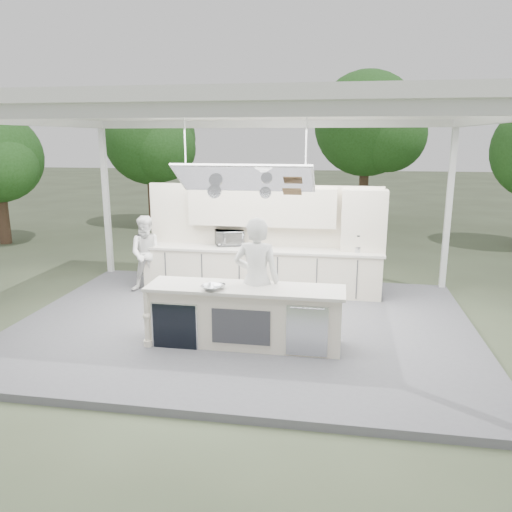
% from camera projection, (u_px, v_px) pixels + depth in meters
% --- Properties ---
extents(ground, '(90.00, 90.00, 0.00)m').
position_uv_depth(ground, '(244.00, 329.00, 8.91)').
color(ground, '#4D583D').
rests_on(ground, ground).
extents(stage_deck, '(8.00, 6.00, 0.12)m').
position_uv_depth(stage_deck, '(244.00, 326.00, 8.90)').
color(stage_deck, '#58585C').
rests_on(stage_deck, ground).
extents(tent, '(8.20, 6.20, 3.86)m').
position_uv_depth(tent, '(243.00, 114.00, 8.04)').
color(tent, white).
rests_on(tent, ground).
extents(demo_island, '(3.10, 0.79, 0.95)m').
position_uv_depth(demo_island, '(244.00, 316.00, 7.87)').
color(demo_island, beige).
rests_on(demo_island, stage_deck).
extents(back_counter, '(5.08, 0.72, 0.95)m').
position_uv_depth(back_counter, '(261.00, 270.00, 10.60)').
color(back_counter, beige).
rests_on(back_counter, stage_deck).
extents(back_wall_unit, '(5.05, 0.48, 2.25)m').
position_uv_depth(back_wall_unit, '(283.00, 223.00, 10.50)').
color(back_wall_unit, beige).
rests_on(back_wall_unit, stage_deck).
extents(tree_cluster, '(19.55, 9.40, 5.85)m').
position_uv_depth(tree_cluster, '(292.00, 139.00, 17.55)').
color(tree_cluster, '#4F3527').
rests_on(tree_cluster, ground).
extents(head_chef, '(0.75, 0.51, 2.02)m').
position_uv_depth(head_chef, '(257.00, 280.00, 7.92)').
color(head_chef, silver).
rests_on(head_chef, stage_deck).
extents(sous_chef, '(0.92, 0.79, 1.63)m').
position_uv_depth(sous_chef, '(148.00, 254.00, 10.57)').
color(sous_chef, white).
rests_on(sous_chef, stage_deck).
extents(toaster_oven, '(0.70, 0.59, 0.33)m').
position_uv_depth(toaster_oven, '(229.00, 238.00, 10.74)').
color(toaster_oven, '#B5B8BC').
rests_on(toaster_oven, back_counter).
extents(bowl_large, '(0.41, 0.41, 0.08)m').
position_uv_depth(bowl_large, '(212.00, 288.00, 7.60)').
color(bowl_large, silver).
rests_on(bowl_large, demo_island).
extents(bowl_small, '(0.23, 0.23, 0.06)m').
position_uv_depth(bowl_small, '(219.00, 286.00, 7.68)').
color(bowl_small, silver).
rests_on(bowl_small, demo_island).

